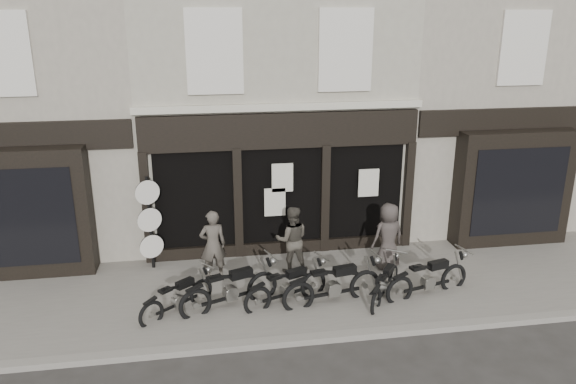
{
  "coord_description": "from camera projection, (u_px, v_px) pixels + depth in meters",
  "views": [
    {
      "loc": [
        -2.06,
        -10.82,
        6.35
      ],
      "look_at": [
        -0.05,
        1.6,
        2.25
      ],
      "focal_mm": 35.0,
      "sensor_mm": 36.0,
      "label": 1
    }
  ],
  "objects": [
    {
      "name": "neighbour_right",
      "position": [
        466.0,
        87.0,
        17.68
      ],
      "size": [
        5.6,
        6.73,
        8.34
      ],
      "color": "#A09887",
      "rests_on": "ground"
    },
    {
      "name": "motorcycle_4",
      "position": [
        385.0,
        286.0,
        12.74
      ],
      "size": [
        1.31,
        1.68,
        0.92
      ],
      "rotation": [
        0.0,
        0.0,
        0.96
      ],
      "color": "black",
      "rests_on": "ground"
    },
    {
      "name": "motorcycle_3",
      "position": [
        334.0,
        288.0,
        12.48
      ],
      "size": [
        2.36,
        0.81,
        1.14
      ],
      "rotation": [
        0.0,
        0.0,
        0.2
      ],
      "color": "black",
      "rests_on": "ground"
    },
    {
      "name": "advert_sign_post",
      "position": [
        150.0,
        227.0,
        13.89
      ],
      "size": [
        0.58,
        0.39,
        2.52
      ],
      "rotation": [
        0.0,
        0.0,
        0.4
      ],
      "color": "black",
      "rests_on": "ground"
    },
    {
      "name": "pavement",
      "position": [
        295.0,
        289.0,
        13.26
      ],
      "size": [
        30.0,
        4.2,
        0.12
      ],
      "primitive_type": "cube",
      "color": "slate",
      "rests_on": "ground_plane"
    },
    {
      "name": "kerb",
      "position": [
        313.0,
        339.0,
        11.24
      ],
      "size": [
        30.0,
        0.25,
        0.13
      ],
      "primitive_type": "cube",
      "color": "gray",
      "rests_on": "ground_plane"
    },
    {
      "name": "ground_plane",
      "position": [
        302.0,
        310.0,
        12.44
      ],
      "size": [
        90.0,
        90.0,
        0.0
      ],
      "primitive_type": "plane",
      "color": "#2D2B28",
      "rests_on": "ground"
    },
    {
      "name": "central_building",
      "position": [
        266.0,
        89.0,
        16.76
      ],
      "size": [
        7.3,
        6.22,
        8.34
      ],
      "color": "#A9A391",
      "rests_on": "ground"
    },
    {
      "name": "man_centre",
      "position": [
        292.0,
        240.0,
        13.78
      ],
      "size": [
        0.87,
        0.7,
        1.7
      ],
      "primitive_type": "imported",
      "rotation": [
        0.0,
        0.0,
        3.07
      ],
      "color": "#433E36",
      "rests_on": "pavement"
    },
    {
      "name": "motorcycle_2",
      "position": [
        287.0,
        290.0,
        12.51
      ],
      "size": [
        2.01,
        1.1,
        1.02
      ],
      "rotation": [
        0.0,
        0.0,
        0.4
      ],
      "color": "black",
      "rests_on": "ground"
    },
    {
      "name": "motorcycle_1",
      "position": [
        231.0,
        292.0,
        12.3
      ],
      "size": [
        2.24,
        1.16,
        1.13
      ],
      "rotation": [
        0.0,
        0.0,
        0.37
      ],
      "color": "black",
      "rests_on": "ground"
    },
    {
      "name": "motorcycle_5",
      "position": [
        428.0,
        281.0,
        12.85
      ],
      "size": [
        2.19,
        0.9,
        1.07
      ],
      "rotation": [
        0.0,
        0.0,
        0.27
      ],
      "color": "black",
      "rests_on": "ground"
    },
    {
      "name": "neighbour_left",
      "position": [
        43.0,
        96.0,
        15.76
      ],
      "size": [
        5.6,
        6.73,
        8.34
      ],
      "color": "#A09887",
      "rests_on": "ground"
    },
    {
      "name": "man_left",
      "position": [
        213.0,
        245.0,
        13.43
      ],
      "size": [
        0.68,
        0.49,
        1.74
      ],
      "primitive_type": "imported",
      "rotation": [
        0.0,
        0.0,
        3.26
      ],
      "color": "#4A443D",
      "rests_on": "pavement"
    },
    {
      "name": "motorcycle_0",
      "position": [
        178.0,
        300.0,
        12.13
      ],
      "size": [
        1.64,
        1.4,
        0.93
      ],
      "rotation": [
        0.0,
        0.0,
        0.67
      ],
      "color": "black",
      "rests_on": "ground"
    },
    {
      "name": "man_right",
      "position": [
        388.0,
        236.0,
        13.99
      ],
      "size": [
        0.93,
        0.71,
        1.7
      ],
      "primitive_type": "imported",
      "rotation": [
        0.0,
        0.0,
        3.36
      ],
      "color": "#3E3733",
      "rests_on": "pavement"
    }
  ]
}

